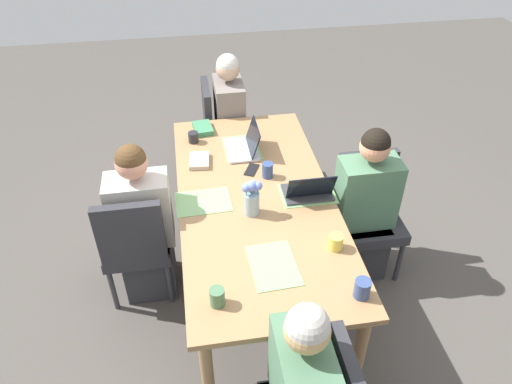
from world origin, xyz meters
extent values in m
plane|color=#4C4742|center=(0.00, 0.00, 0.00)|extent=(10.00, 10.00, 0.00)
cube|color=#9E754C|center=(0.00, 0.00, 0.71)|extent=(2.15, 1.02, 0.04)
cylinder|color=#9E754C|center=(-0.99, -0.43, 0.34)|extent=(0.07, 0.07, 0.69)
cylinder|color=#9E754C|center=(0.99, -0.43, 0.34)|extent=(0.07, 0.07, 0.69)
cylinder|color=#9E754C|center=(-0.99, 0.43, 0.34)|extent=(0.07, 0.07, 0.69)
cylinder|color=#9E754C|center=(0.99, 0.43, 0.34)|extent=(0.07, 0.07, 0.69)
cube|color=#2D2D33|center=(-0.03, -0.82, 0.41)|extent=(0.44, 0.44, 0.08)
cube|color=#2D2D33|center=(0.16, -0.82, 0.68)|extent=(0.06, 0.42, 0.45)
cylinder|color=#333338|center=(-0.22, -1.01, 0.18)|extent=(0.04, 0.04, 0.37)
cylinder|color=#333338|center=(-0.22, -0.63, 0.18)|extent=(0.04, 0.04, 0.37)
cylinder|color=#333338|center=(0.16, -1.01, 0.18)|extent=(0.04, 0.04, 0.37)
cylinder|color=#333338|center=(0.16, -0.63, 0.18)|extent=(0.04, 0.04, 0.37)
cube|color=#2D2D33|center=(-0.03, -0.76, 0.23)|extent=(0.36, 0.34, 0.45)
cube|color=#B7B2A8|center=(-0.03, -0.76, 0.70)|extent=(0.24, 0.40, 0.50)
sphere|color=#E0947C|center=(-0.03, -0.76, 1.07)|extent=(0.20, 0.20, 0.20)
sphere|color=#51381E|center=(-0.03, -0.76, 1.10)|extent=(0.19, 0.19, 0.19)
cube|color=#2D2D33|center=(0.03, 0.82, 0.41)|extent=(0.44, 0.44, 0.08)
cube|color=#2D2D33|center=(-0.16, 0.82, 0.68)|extent=(0.06, 0.42, 0.45)
cylinder|color=#333338|center=(0.22, 1.01, 0.18)|extent=(0.04, 0.04, 0.37)
cylinder|color=#333338|center=(0.22, 0.63, 0.18)|extent=(0.04, 0.04, 0.37)
cylinder|color=#333338|center=(-0.16, 1.01, 0.18)|extent=(0.04, 0.04, 0.37)
cylinder|color=#333338|center=(-0.16, 0.63, 0.18)|extent=(0.04, 0.04, 0.37)
cube|color=#2D2D33|center=(0.03, 0.76, 0.23)|extent=(0.36, 0.34, 0.45)
cube|color=#4C7556|center=(0.03, 0.76, 0.70)|extent=(0.24, 0.40, 0.50)
sphere|color=tan|center=(0.03, 0.76, 1.07)|extent=(0.20, 0.20, 0.20)
sphere|color=black|center=(0.03, 0.76, 1.10)|extent=(0.19, 0.19, 0.19)
cube|color=#2D2D33|center=(-1.36, -0.02, 0.41)|extent=(0.44, 0.44, 0.08)
cube|color=#2D2D33|center=(-1.36, -0.21, 0.68)|extent=(0.42, 0.06, 0.45)
cylinder|color=#333338|center=(-1.55, 0.17, 0.18)|extent=(0.04, 0.04, 0.37)
cylinder|color=#333338|center=(-1.17, 0.17, 0.18)|extent=(0.04, 0.04, 0.37)
cylinder|color=#333338|center=(-1.55, -0.21, 0.18)|extent=(0.04, 0.04, 0.37)
cylinder|color=#333338|center=(-1.17, -0.21, 0.18)|extent=(0.04, 0.04, 0.37)
cube|color=#2D2D33|center=(-1.30, -0.02, 0.23)|extent=(0.34, 0.36, 0.45)
cube|color=slate|center=(-1.30, -0.02, 0.70)|extent=(0.40, 0.24, 0.50)
sphere|color=tan|center=(-1.30, -0.02, 1.07)|extent=(0.20, 0.20, 0.20)
sphere|color=beige|center=(-1.30, -0.02, 1.10)|extent=(0.19, 0.19, 0.19)
cube|color=#4C7556|center=(1.31, 0.00, 0.70)|extent=(0.40, 0.24, 0.50)
sphere|color=tan|center=(1.31, 0.00, 1.07)|extent=(0.20, 0.20, 0.20)
sphere|color=beige|center=(1.31, 0.00, 1.10)|extent=(0.19, 0.19, 0.19)
cylinder|color=#8EA8B7|center=(0.14, -0.05, 0.81)|extent=(0.10, 0.10, 0.16)
sphere|color=#6B7FD1|center=(0.15, -0.05, 0.95)|extent=(0.06, 0.06, 0.06)
cylinder|color=#477A3D|center=(0.15, -0.05, 0.92)|extent=(0.01, 0.01, 0.06)
sphere|color=#6B7FD1|center=(0.15, -0.01, 0.94)|extent=(0.06, 0.06, 0.06)
cylinder|color=#477A3D|center=(0.15, -0.01, 0.91)|extent=(0.01, 0.01, 0.06)
sphere|color=#6B7FD1|center=(0.13, -0.03, 0.95)|extent=(0.06, 0.06, 0.06)
cylinder|color=#477A3D|center=(0.13, -0.03, 0.92)|extent=(0.01, 0.01, 0.06)
sphere|color=#6B7FD1|center=(0.11, -0.07, 0.92)|extent=(0.05, 0.05, 0.05)
cylinder|color=#477A3D|center=(0.11, -0.07, 0.90)|extent=(0.01, 0.01, 0.04)
sphere|color=#6B7FD1|center=(0.16, -0.09, 0.94)|extent=(0.06, 0.06, 0.06)
cylinder|color=#477A3D|center=(0.16, -0.09, 0.91)|extent=(0.01, 0.01, 0.06)
cube|color=#7FAD70|center=(-0.01, -0.35, 0.73)|extent=(0.27, 0.37, 0.00)
cube|color=#7FAD70|center=(0.01, 0.35, 0.73)|extent=(0.26, 0.36, 0.00)
cube|color=#7FAD70|center=(-0.61, -0.01, 0.73)|extent=(0.37, 0.27, 0.00)
cube|color=#7FAD70|center=(0.62, 0.00, 0.73)|extent=(0.37, 0.28, 0.00)
cube|color=#38383D|center=(0.01, 0.34, 0.74)|extent=(0.22, 0.32, 0.02)
cube|color=black|center=(0.09, 0.34, 0.84)|extent=(0.08, 0.31, 0.19)
cube|color=silver|center=(-0.57, -0.01, 0.74)|extent=(0.32, 0.22, 0.02)
cube|color=black|center=(-0.57, 0.07, 0.84)|extent=(0.31, 0.07, 0.19)
cylinder|color=#33477A|center=(0.90, 0.42, 0.78)|extent=(0.09, 0.09, 0.11)
cylinder|color=#47704C|center=(0.83, -0.34, 0.78)|extent=(0.08, 0.08, 0.10)
cylinder|color=#DBC64C|center=(0.54, 0.38, 0.78)|extent=(0.09, 0.09, 0.09)
cylinder|color=#232328|center=(-0.76, -0.36, 0.77)|extent=(0.08, 0.08, 0.08)
cylinder|color=#33477A|center=(-0.22, 0.12, 0.78)|extent=(0.08, 0.08, 0.11)
cube|color=#B2A38E|center=(-0.47, -0.34, 0.75)|extent=(0.21, 0.16, 0.03)
cube|color=#3D7F56|center=(-0.92, -0.28, 0.75)|extent=(0.22, 0.16, 0.04)
cube|color=black|center=(-0.32, 0.02, 0.73)|extent=(0.17, 0.13, 0.01)
camera|label=1|loc=(2.50, -0.41, 2.76)|focal=34.48mm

